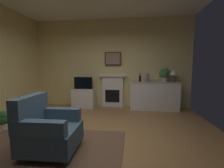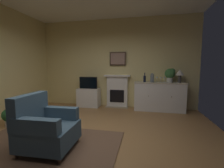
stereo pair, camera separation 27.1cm
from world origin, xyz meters
name	(u,v)px [view 2 (the right image)]	position (x,y,z in m)	size (l,w,h in m)	color
ground_plane	(87,145)	(0.00, 0.00, -0.05)	(5.37, 5.48, 0.10)	#9E7042
wall_rear	(115,64)	(0.00, 2.71, 1.49)	(5.37, 0.06, 2.97)	#EAD68C
area_rug	(39,150)	(-0.67, -0.41, 0.01)	(2.57, 1.88, 0.02)	brown
fireplace_unit	(117,91)	(0.11, 2.58, 0.55)	(0.87, 0.30, 1.10)	white
framed_picture	(118,59)	(0.11, 2.63, 1.64)	(0.55, 0.04, 0.45)	#473323
sideboard_cabinet	(159,96)	(1.46, 2.41, 0.45)	(1.54, 0.49, 0.90)	white
table_lamp	(180,73)	(2.04, 2.41, 1.18)	(0.26, 0.26, 0.40)	#4C4742
wine_bottle	(145,79)	(1.01, 2.37, 1.00)	(0.08, 0.08, 0.29)	black
wine_glass_left	(157,78)	(1.39, 2.44, 1.02)	(0.07, 0.07, 0.16)	silver
wine_glass_center	(161,78)	(1.50, 2.36, 1.02)	(0.07, 0.07, 0.16)	silver
wine_glass_right	(165,78)	(1.61, 2.38, 1.02)	(0.07, 0.07, 0.16)	silver
vase_decorative	(152,78)	(1.24, 2.36, 1.04)	(0.11, 0.11, 0.28)	slate
tv_cabinet	(89,97)	(-0.87, 2.42, 0.32)	(0.75, 0.42, 0.63)	white
tv_set	(88,83)	(-0.87, 2.40, 0.83)	(0.62, 0.07, 0.40)	black
potted_plant_fern	(9,116)	(-2.01, 0.34, 0.26)	(0.30, 0.30, 0.43)	silver
potted_plant_small	(170,74)	(1.77, 2.45, 1.15)	(0.30, 0.30, 0.43)	beige
armchair	(45,127)	(-0.56, -0.37, 0.38)	(0.84, 0.81, 0.92)	#3F596B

